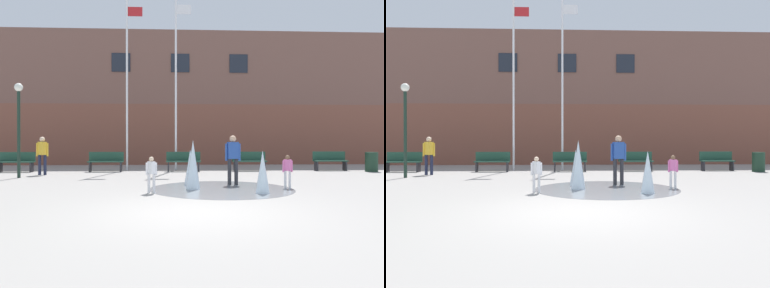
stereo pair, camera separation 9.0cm
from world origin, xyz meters
The scene contains 16 objects.
ground_plane centered at (0.00, 0.00, 0.00)m, with size 100.00×100.00×0.00m, color gray.
library_building centered at (0.00, 17.96, 4.03)m, with size 36.00×6.05×8.06m.
splash_fountain centered at (0.73, 3.56, 0.52)m, with size 4.25×4.25×1.44m.
park_bench_far_left centered at (-7.54, 10.02, 0.48)m, with size 1.60×0.44×0.91m.
park_bench_left_of_flagpoles centered at (-3.52, 10.07, 0.48)m, with size 1.60×0.44×0.91m.
park_bench_under_left_flagpole centered at (0.06, 10.06, 0.48)m, with size 1.60×0.44×0.91m.
park_bench_near_trashcan centered at (3.16, 10.12, 0.48)m, with size 1.60×0.44×0.91m.
park_bench_far_right centered at (7.12, 10.27, 0.48)m, with size 1.60×0.44×0.91m.
adult_in_red centered at (1.50, 4.59, 0.93)m, with size 0.50×0.27×1.59m.
child_in_fountain centered at (3.00, 3.66, 0.58)m, with size 0.31×0.22×0.99m.
child_running centered at (-1.01, 2.80, 0.58)m, with size 0.31×0.24×0.99m.
adult_near_bench centered at (-5.85, 8.45, 0.93)m, with size 0.50×0.35×1.59m.
flagpole_left centered at (-2.63, 10.93, 4.41)m, with size 0.80×0.10×8.32m.
flagpole_right centered at (-0.26, 10.93, 4.49)m, with size 0.80×0.10×8.47m.
lamp_post_left_lane centered at (-6.34, 7.30, 2.40)m, with size 0.32×0.32×3.63m.
trash_can centered at (8.75, 9.48, 0.45)m, with size 0.56×0.56×0.90m, color #193323.
Camera 2 is at (-0.32, -7.36, 1.41)m, focal length 35.00 mm.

